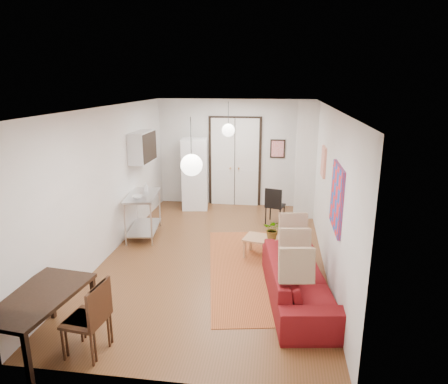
# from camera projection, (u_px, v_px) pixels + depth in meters

# --- Properties ---
(floor) EXTENTS (7.00, 7.00, 0.00)m
(floor) POSITION_uv_depth(u_px,v_px,m) (215.00, 255.00, 7.96)
(floor) COLOR brown
(floor) RESTS_ON ground
(ceiling) EXTENTS (4.20, 7.00, 0.02)m
(ceiling) POSITION_uv_depth(u_px,v_px,m) (214.00, 107.00, 7.18)
(ceiling) COLOR silver
(ceiling) RESTS_ON wall_back
(wall_back) EXTENTS (4.20, 0.02, 2.90)m
(wall_back) POSITION_uv_depth(u_px,v_px,m) (235.00, 153.00, 10.91)
(wall_back) COLOR silver
(wall_back) RESTS_ON floor
(wall_front) EXTENTS (4.20, 0.02, 2.90)m
(wall_front) POSITION_uv_depth(u_px,v_px,m) (163.00, 268.00, 4.23)
(wall_front) COLOR silver
(wall_front) RESTS_ON floor
(wall_left) EXTENTS (0.02, 7.00, 2.90)m
(wall_left) POSITION_uv_depth(u_px,v_px,m) (110.00, 181.00, 7.84)
(wall_left) COLOR silver
(wall_left) RESTS_ON floor
(wall_right) EXTENTS (0.02, 7.00, 2.90)m
(wall_right) POSITION_uv_depth(u_px,v_px,m) (328.00, 189.00, 7.29)
(wall_right) COLOR silver
(wall_right) RESTS_ON floor
(double_doors) EXTENTS (1.44, 0.06, 2.50)m
(double_doors) POSITION_uv_depth(u_px,v_px,m) (235.00, 162.00, 10.93)
(double_doors) COLOR silver
(double_doors) RESTS_ON wall_back
(stub_partition) EXTENTS (0.50, 0.10, 2.90)m
(stub_partition) POSITION_uv_depth(u_px,v_px,m) (306.00, 162.00, 9.76)
(stub_partition) COLOR silver
(stub_partition) RESTS_ON floor
(wall_cabinet) EXTENTS (0.35, 1.00, 0.70)m
(wall_cabinet) POSITION_uv_depth(u_px,v_px,m) (142.00, 147.00, 9.13)
(wall_cabinet) COLOR silver
(wall_cabinet) RESTS_ON wall_left
(painting_popart) EXTENTS (0.05, 1.00, 1.00)m
(painting_popart) POSITION_uv_depth(u_px,v_px,m) (337.00, 198.00, 6.05)
(painting_popart) COLOR red
(painting_popart) RESTS_ON wall_right
(painting_abstract) EXTENTS (0.05, 0.50, 0.60)m
(painting_abstract) POSITION_uv_depth(u_px,v_px,m) (324.00, 162.00, 7.96)
(painting_abstract) COLOR #F7EBCE
(painting_abstract) RESTS_ON wall_right
(poster_back) EXTENTS (0.40, 0.03, 0.50)m
(poster_back) POSITION_uv_depth(u_px,v_px,m) (278.00, 149.00, 10.69)
(poster_back) COLOR red
(poster_back) RESTS_ON wall_back
(print_left) EXTENTS (0.03, 0.44, 0.54)m
(print_left) POSITION_uv_depth(u_px,v_px,m) (143.00, 141.00, 9.61)
(print_left) COLOR #A46B44
(print_left) RESTS_ON wall_left
(pendant_back) EXTENTS (0.30, 0.30, 0.80)m
(pendant_back) POSITION_uv_depth(u_px,v_px,m) (228.00, 130.00, 9.26)
(pendant_back) COLOR white
(pendant_back) RESTS_ON ceiling
(pendant_front) EXTENTS (0.30, 0.30, 0.80)m
(pendant_front) POSITION_uv_depth(u_px,v_px,m) (192.00, 165.00, 5.44)
(pendant_front) COLOR white
(pendant_front) RESTS_ON ceiling
(kilim_rug) EXTENTS (1.99, 3.87, 0.01)m
(kilim_rug) POSITION_uv_depth(u_px,v_px,m) (248.00, 269.00, 7.38)
(kilim_rug) COLOR #A9542A
(kilim_rug) RESTS_ON floor
(sofa) EXTENTS (1.25, 2.48, 0.69)m
(sofa) POSITION_uv_depth(u_px,v_px,m) (299.00, 281.00, 6.23)
(sofa) COLOR maroon
(sofa) RESTS_ON floor
(coffee_table) EXTENTS (0.99, 0.70, 0.40)m
(coffee_table) POSITION_uv_depth(u_px,v_px,m) (267.00, 241.00, 7.78)
(coffee_table) COLOR #B07D53
(coffee_table) RESTS_ON floor
(potted_plant) EXTENTS (0.41, 0.38, 0.39)m
(potted_plant) POSITION_uv_depth(u_px,v_px,m) (273.00, 229.00, 7.70)
(potted_plant) COLOR #285A28
(potted_plant) RESTS_ON coffee_table
(kitchen_counter) EXTENTS (0.79, 1.33, 0.96)m
(kitchen_counter) POSITION_uv_depth(u_px,v_px,m) (143.00, 209.00, 8.82)
(kitchen_counter) COLOR silver
(kitchen_counter) RESTS_ON floor
(bowl) EXTENTS (0.27, 0.27, 0.06)m
(bowl) POSITION_uv_depth(u_px,v_px,m) (137.00, 197.00, 8.44)
(bowl) COLOR beige
(bowl) RESTS_ON kitchen_counter
(soap_bottle) EXTENTS (0.11, 0.11, 0.20)m
(soap_bottle) POSITION_uv_depth(u_px,v_px,m) (146.00, 187.00, 8.94)
(soap_bottle) COLOR #518BB0
(soap_bottle) RESTS_ON kitchen_counter
(fridge) EXTENTS (0.75, 0.75, 1.89)m
(fridge) POSITION_uv_depth(u_px,v_px,m) (195.00, 174.00, 10.71)
(fridge) COLOR white
(fridge) RESTS_ON floor
(dining_table) EXTENTS (0.97, 1.50, 0.78)m
(dining_table) POSITION_uv_depth(u_px,v_px,m) (38.00, 301.00, 4.99)
(dining_table) COLOR black
(dining_table) RESTS_ON floor
(dining_chair_near) EXTENTS (0.51, 0.68, 0.97)m
(dining_chair_near) POSITION_uv_depth(u_px,v_px,m) (90.00, 307.00, 5.12)
(dining_chair_near) COLOR #3A2312
(dining_chair_near) RESTS_ON floor
(dining_chair_far) EXTENTS (0.51, 0.68, 0.97)m
(dining_chair_far) POSITION_uv_depth(u_px,v_px,m) (87.00, 310.00, 5.04)
(dining_chair_far) COLOR #3A2312
(dining_chair_far) RESTS_ON floor
(black_side_chair) EXTENTS (0.51, 0.52, 0.91)m
(black_side_chair) POSITION_uv_depth(u_px,v_px,m) (275.00, 201.00, 9.71)
(black_side_chair) COLOR black
(black_side_chair) RESTS_ON floor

